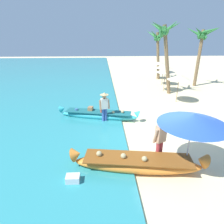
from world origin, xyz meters
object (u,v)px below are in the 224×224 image
boat_orange_foreground (137,163)px  palm_tree_mid_cluster (202,39)px  cooler_box (73,180)px  person_tourist_customer (160,139)px  patio_umbrella_large (193,120)px  boat_cyan_midground (98,115)px  palm_tree_tall_inland (157,41)px  person_vendor_hatted (104,105)px  palm_tree_leaning_seaward (165,37)px

boat_orange_foreground → palm_tree_mid_cluster: size_ratio=0.89×
cooler_box → person_tourist_customer: bearing=18.6°
patio_umbrella_large → palm_tree_mid_cluster: bearing=63.5°
boat_cyan_midground → patio_umbrella_large: bearing=-54.6°
palm_tree_tall_inland → cooler_box: bearing=-113.2°
person_vendor_hatted → palm_tree_mid_cluster: 12.10m
boat_cyan_midground → cooler_box: size_ratio=10.80×
palm_tree_tall_inland → cooler_box: palm_tree_tall_inland is taller
palm_tree_tall_inland → palm_tree_leaning_seaward: (-1.03, -5.63, 0.37)m
boat_cyan_midground → person_tourist_customer: person_tourist_customer is taller
boat_orange_foreground → boat_cyan_midground: boat_orange_foreground is taller
person_tourist_customer → patio_umbrella_large: (0.88, -0.34, 0.87)m
palm_tree_leaning_seaward → cooler_box: (-5.65, -9.96, -4.16)m
person_vendor_hatted → person_tourist_customer: (1.91, -3.61, 0.02)m
boat_orange_foreground → patio_umbrella_large: patio_umbrella_large is taller
person_tourist_customer → palm_tree_tall_inland: bearing=75.7°
boat_orange_foreground → patio_umbrella_large: 2.34m
boat_cyan_midground → palm_tree_mid_cluster: size_ratio=0.88×
boat_cyan_midground → palm_tree_mid_cluster: bearing=39.3°
boat_cyan_midground → palm_tree_leaning_seaward: 8.07m
boat_orange_foreground → person_tourist_customer: person_tourist_customer is taller
person_vendor_hatted → palm_tree_mid_cluster: size_ratio=0.32×
palm_tree_leaning_seaward → cooler_box: 12.18m
boat_orange_foreground → palm_tree_tall_inland: (4.57, 15.04, 3.66)m
person_vendor_hatted → patio_umbrella_large: bearing=-54.8°
person_tourist_customer → cooler_box: size_ratio=4.09×
patio_umbrella_large → boat_cyan_midground: bearing=125.4°
patio_umbrella_large → cooler_box: 4.25m
boat_cyan_midground → patio_umbrella_large: patio_umbrella_large is taller
boat_cyan_midground → patio_umbrella_large: 5.64m
person_tourist_customer → boat_orange_foreground: bearing=-154.3°
person_vendor_hatted → cooler_box: size_ratio=3.95×
cooler_box → palm_tree_tall_inland: bearing=67.4°
boat_orange_foreground → palm_tree_mid_cluster: 14.60m
person_vendor_hatted → palm_tree_mid_cluster: palm_tree_mid_cluster is taller
boat_cyan_midground → palm_tree_tall_inland: (5.97, 10.56, 3.69)m
boat_cyan_midground → cooler_box: bearing=-98.1°
patio_umbrella_large → cooler_box: bearing=-170.9°
palm_tree_mid_cluster → cooler_box: bearing=-128.1°
palm_tree_tall_inland → palm_tree_mid_cluster: size_ratio=0.97×
boat_orange_foreground → cooler_box: 2.19m
palm_tree_tall_inland → palm_tree_leaning_seaward: size_ratio=0.93×
person_vendor_hatted → patio_umbrella_large: 4.91m
person_tourist_customer → palm_tree_tall_inland: palm_tree_tall_inland is taller
boat_orange_foreground → palm_tree_mid_cluster: bearing=57.3°
patio_umbrella_large → palm_tree_tall_inland: bearing=79.3°
person_tourist_customer → cooler_box: (-2.97, -0.96, -0.83)m
person_tourist_customer → palm_tree_leaning_seaward: palm_tree_leaning_seaward is taller
person_tourist_customer → palm_tree_leaning_seaward: size_ratio=0.32×
palm_tree_leaning_seaward → person_vendor_hatted: bearing=-130.4°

